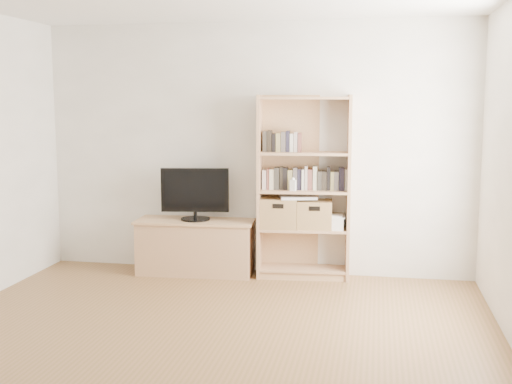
% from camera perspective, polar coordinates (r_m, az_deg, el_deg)
% --- Properties ---
extents(floor, '(4.50, 5.00, 0.01)m').
position_cam_1_polar(floor, '(4.60, -6.07, -14.89)').
color(floor, brown).
rests_on(floor, ground).
extents(back_wall, '(4.50, 0.02, 2.60)m').
position_cam_1_polar(back_wall, '(6.69, -0.03, 3.84)').
color(back_wall, beige).
rests_on(back_wall, floor).
extents(tv_stand, '(1.21, 0.51, 0.54)m').
position_cam_1_polar(tv_stand, '(6.77, -5.38, -4.95)').
color(tv_stand, '#A97B56').
rests_on(tv_stand, floor).
extents(bookshelf, '(0.95, 0.41, 1.86)m').
position_cam_1_polar(bookshelf, '(6.49, 4.26, 0.39)').
color(bookshelf, '#A97B56').
rests_on(bookshelf, floor).
extents(television, '(0.70, 0.16, 0.55)m').
position_cam_1_polar(television, '(6.66, -5.44, -0.15)').
color(television, black).
rests_on(television, tv_stand).
extents(books_row_mid, '(0.90, 0.23, 0.24)m').
position_cam_1_polar(books_row_mid, '(6.49, 4.28, 1.28)').
color(books_row_mid, '#AA9A91').
rests_on(books_row_mid, bookshelf).
extents(books_row_upper, '(0.40, 0.19, 0.20)m').
position_cam_1_polar(books_row_upper, '(6.47, 2.48, 4.50)').
color(books_row_upper, '#AA9A91').
rests_on(books_row_upper, bookshelf).
extents(baby_monitor, '(0.06, 0.05, 0.11)m').
position_cam_1_polar(baby_monitor, '(6.38, 3.31, 0.59)').
color(baby_monitor, white).
rests_on(baby_monitor, bookshelf).
extents(basket_left, '(0.39, 0.33, 0.30)m').
position_cam_1_polar(basket_left, '(6.53, 2.06, -1.85)').
color(basket_left, olive).
rests_on(basket_left, bookshelf).
extents(basket_right, '(0.37, 0.31, 0.28)m').
position_cam_1_polar(basket_right, '(6.52, 5.23, -1.99)').
color(basket_right, olive).
rests_on(basket_right, bookshelf).
extents(laptop, '(0.41, 0.34, 0.03)m').
position_cam_1_polar(laptop, '(6.49, 3.74, -0.45)').
color(laptop, silver).
rests_on(laptop, basket_left).
extents(magazine_stack, '(0.18, 0.26, 0.12)m').
position_cam_1_polar(magazine_stack, '(6.54, 7.03, -2.72)').
color(magazine_stack, beige).
rests_on(magazine_stack, bookshelf).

